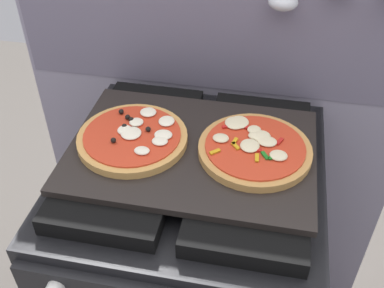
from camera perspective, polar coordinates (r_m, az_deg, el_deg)
The scene contains 5 objects.
kitchen_backsplash at distance 1.35m, azimuth 2.93°, elevation 4.36°, with size 1.10×0.09×1.55m.
stove at distance 1.36m, azimuth -0.01°, elevation -15.74°, with size 0.60×0.64×0.90m.
baking_tray at distance 1.01m, azimuth 0.00°, elevation -0.78°, with size 0.54×0.38×0.02m, color black.
pizza_left at distance 1.03m, azimuth -7.31°, elevation 0.84°, with size 0.25×0.25×0.03m.
pizza_right at distance 1.00m, azimuth 7.78°, elevation -0.50°, with size 0.25×0.25×0.03m.
Camera 1 is at (0.15, -0.76, 1.57)m, focal length 42.74 mm.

